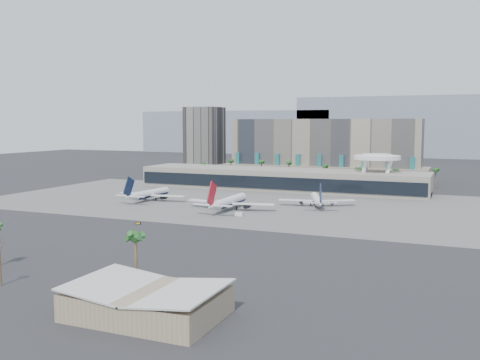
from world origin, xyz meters
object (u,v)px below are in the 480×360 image
at_px(airliner_left, 150,194).
at_px(airliner_right, 317,199).
at_px(service_vehicle_a, 140,196).
at_px(service_vehicle_b, 239,214).
at_px(airliner_centre, 229,201).
at_px(taxiway_sign, 138,223).

distance_m(airliner_left, airliner_right, 84.39).
relative_size(airliner_left, service_vehicle_a, 9.50).
bearing_deg(service_vehicle_b, airliner_left, 150.80).
relative_size(service_vehicle_a, service_vehicle_b, 1.32).
bearing_deg(airliner_centre, airliner_right, 36.36).
xyz_separation_m(airliner_left, service_vehicle_a, (-8.59, 4.64, -2.46)).
bearing_deg(taxiway_sign, service_vehicle_b, 39.03).
bearing_deg(airliner_left, taxiway_sign, -58.38).
xyz_separation_m(airliner_left, service_vehicle_b, (59.65, -24.57, -2.67)).
height_order(airliner_right, service_vehicle_b, airliner_right).
distance_m(airliner_right, taxiway_sign, 88.70).
relative_size(airliner_left, service_vehicle_b, 12.58).
xyz_separation_m(airliner_right, taxiway_sign, (-52.08, -71.74, -2.80)).
distance_m(airliner_centre, taxiway_sign, 49.54).
height_order(airliner_left, service_vehicle_b, airliner_left).
bearing_deg(airliner_centre, service_vehicle_b, -52.37).
bearing_deg(taxiway_sign, airliner_right, 44.29).
relative_size(airliner_centre, service_vehicle_a, 10.34).
relative_size(airliner_right, service_vehicle_b, 11.20).
height_order(airliner_centre, service_vehicle_a, airliner_centre).
height_order(service_vehicle_a, taxiway_sign, service_vehicle_a).
height_order(airliner_right, service_vehicle_a, airliner_right).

